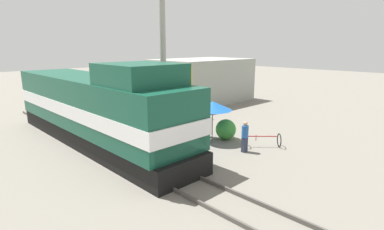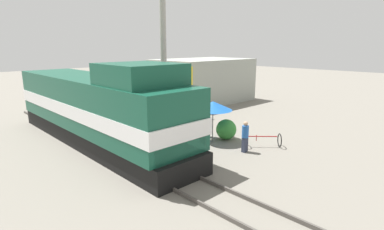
# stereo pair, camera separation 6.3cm
# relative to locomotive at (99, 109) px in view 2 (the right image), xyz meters

# --- Properties ---
(ground_plane) EXTENTS (120.00, 120.00, 0.00)m
(ground_plane) POSITION_rel_locomotive_xyz_m (0.00, -4.14, -1.95)
(ground_plane) COLOR slate
(rail_near) EXTENTS (0.08, 31.21, 0.15)m
(rail_near) POSITION_rel_locomotive_xyz_m (-0.72, -4.14, -1.88)
(rail_near) COLOR #4C4742
(rail_near) RESTS_ON ground_plane
(rail_far) EXTENTS (0.08, 31.21, 0.15)m
(rail_far) POSITION_rel_locomotive_xyz_m (0.72, -4.14, -1.88)
(rail_far) COLOR #4C4742
(rail_far) RESTS_ON ground_plane
(locomotive) EXTENTS (3.18, 14.71, 4.55)m
(locomotive) POSITION_rel_locomotive_xyz_m (0.00, 0.00, 0.00)
(locomotive) COLOR black
(locomotive) RESTS_ON ground_plane
(utility_pole) EXTENTS (1.80, 0.36, 9.19)m
(utility_pole) POSITION_rel_locomotive_xyz_m (4.04, -0.56, 2.72)
(utility_pole) COLOR #9E998E
(utility_pole) RESTS_ON ground_plane
(vendor_umbrella) EXTENTS (2.14, 2.14, 2.28)m
(vendor_umbrella) POSITION_rel_locomotive_xyz_m (4.80, -3.87, 0.08)
(vendor_umbrella) COLOR #4C4C4C
(vendor_umbrella) RESTS_ON ground_plane
(billboard_sign) EXTENTS (2.58, 0.12, 3.78)m
(billboard_sign) POSITION_rel_locomotive_xyz_m (6.71, 1.09, 0.94)
(billboard_sign) COLOR #595959
(billboard_sign) RESTS_ON ground_plane
(shrub_cluster) EXTENTS (1.17, 1.17, 1.17)m
(shrub_cluster) POSITION_rel_locomotive_xyz_m (5.59, -4.21, -1.37)
(shrub_cluster) COLOR #388C38
(shrub_cluster) RESTS_ON ground_plane
(person_bystander) EXTENTS (0.34, 0.34, 1.60)m
(person_bystander) POSITION_rel_locomotive_xyz_m (4.63, -6.23, -1.09)
(person_bystander) COLOR #2D3347
(person_bystander) RESTS_ON ground_plane
(bicycle) EXTENTS (1.85, 1.85, 0.74)m
(bicycle) POSITION_rel_locomotive_xyz_m (5.94, -6.41, -1.57)
(bicycle) COLOR black
(bicycle) RESTS_ON ground_plane
(building_block_distant) EXTENTS (8.89, 5.83, 4.03)m
(building_block_distant) POSITION_rel_locomotive_xyz_m (13.21, 5.02, 0.06)
(building_block_distant) COLOR #999E93
(building_block_distant) RESTS_ON ground_plane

